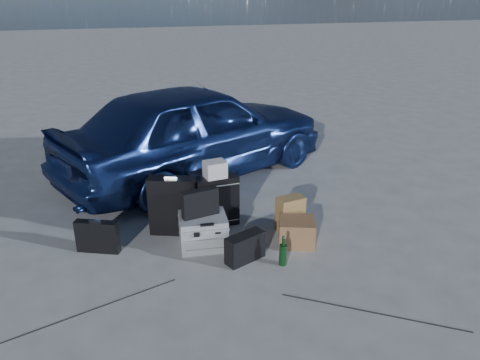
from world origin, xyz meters
name	(u,v)px	position (x,y,z in m)	size (l,w,h in m)	color
ground	(234,257)	(0.00, 0.00, 0.00)	(60.00, 60.00, 0.00)	#B7B6B2
car	(195,130)	(0.09, 2.37, 0.69)	(1.64, 4.07, 1.39)	navy
pelican_case	(203,231)	(-0.26, 0.32, 0.18)	(0.50, 0.41, 0.36)	#A1A4A6
laptop_bag	(200,203)	(-0.28, 0.34, 0.51)	(0.39, 0.10, 0.30)	black
briefcase	(97,237)	(-1.35, 0.52, 0.18)	(0.45, 0.10, 0.35)	black
suitcase_left	(173,206)	(-0.52, 0.71, 0.34)	(0.52, 0.19, 0.67)	black
suitcase_right	(217,201)	(0.00, 0.76, 0.30)	(0.50, 0.18, 0.60)	black
white_carton	(215,169)	(-0.01, 0.76, 0.70)	(0.24, 0.19, 0.19)	beige
duffel_bag	(199,194)	(-0.10, 1.31, 0.16)	(0.65, 0.28, 0.33)	black
flat_box_white	(198,180)	(-0.10, 1.32, 0.36)	(0.40, 0.30, 0.07)	beige
flat_box_black	(198,174)	(-0.09, 1.34, 0.42)	(0.26, 0.19, 0.06)	black
kraft_bag	(290,213)	(0.78, 0.41, 0.20)	(0.30, 0.18, 0.40)	#A17246
cardboard_box	(297,232)	(0.73, 0.08, 0.14)	(0.38, 0.33, 0.28)	olive
messenger_bag	(245,248)	(0.09, -0.08, 0.15)	(0.42, 0.16, 0.29)	black
green_bottle	(283,251)	(0.43, -0.27, 0.15)	(0.08, 0.08, 0.31)	black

